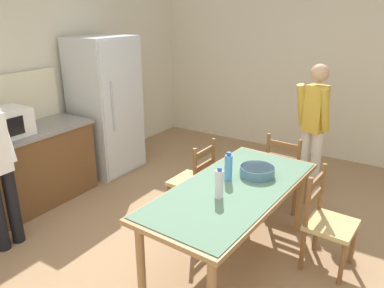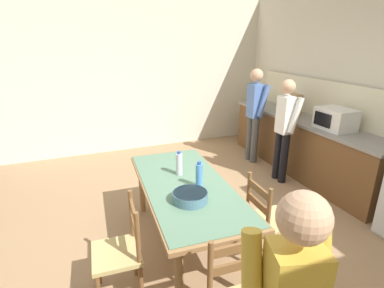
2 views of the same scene
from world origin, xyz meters
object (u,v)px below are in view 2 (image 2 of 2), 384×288
serving_bowl (190,196)px  chair_side_near_right (121,252)px  bottle_off_centre (199,175)px  microwave (335,119)px  person_at_counter (284,126)px  paper_bag (294,105)px  dining_table (186,191)px  person_at_sink (255,111)px  bottle_near_centre (179,164)px  chair_side_far_right (268,220)px

serving_bowl → chair_side_near_right: size_ratio=0.35×
bottle_off_centre → microwave: bearing=104.7°
microwave → person_at_counter: (-0.44, -0.52, -0.17)m
chair_side_near_right → serving_bowl: bearing=98.7°
microwave → paper_bag: (-0.88, -0.01, 0.03)m
paper_bag → person_at_counter: size_ratio=0.23×
dining_table → serving_bowl: size_ratio=6.07×
person_at_sink → person_at_counter: (0.86, -0.02, -0.04)m
bottle_near_centre → bottle_off_centre: bearing=14.8°
paper_bag → chair_side_far_right: 2.66m
microwave → chair_side_near_right: bearing=-74.2°
microwave → dining_table: microwave is taller
bottle_near_centre → bottle_off_centre: same height
microwave → chair_side_far_right: size_ratio=0.55×
paper_bag → dining_table: bearing=-60.3°
bottle_near_centre → dining_table: bearing=-3.0°
dining_table → serving_bowl: serving_bowl is taller
person_at_sink → dining_table: bearing=-137.3°
person_at_counter → paper_bag: bearing=40.9°
chair_side_near_right → chair_side_far_right: same height
dining_table → chair_side_near_right: (0.39, -0.74, -0.23)m
serving_bowl → person_at_counter: person_at_counter is taller
bottle_near_centre → bottle_off_centre: (0.34, 0.09, 0.00)m
person_at_sink → person_at_counter: 0.86m
bottle_off_centre → bottle_near_centre: bearing=-165.2°
dining_table → person_at_sink: bearing=132.7°
bottle_near_centre → person_at_sink: person_at_sink is taller
paper_bag → chair_side_far_right: size_ratio=0.40×
chair_side_near_right → person_at_counter: bearing=120.1°
paper_bag → serving_bowl: paper_bag is taller
paper_bag → bottle_off_centre: (1.51, -2.36, -0.21)m
person_at_sink → paper_bag: bearing=-40.1°
paper_bag → chair_side_near_right: size_ratio=0.40×
microwave → bottle_off_centre: 2.46m
bottle_near_centre → chair_side_near_right: bottle_near_centre is taller
microwave → bottle_near_centre: 2.48m
microwave → paper_bag: size_ratio=1.39×
serving_bowl → person_at_counter: (-1.29, 2.04, 0.09)m
microwave → person_at_sink: 1.40m
bottle_near_centre → person_at_counter: person_at_counter is taller
paper_bag → bottle_off_centre: 2.81m
dining_table → person_at_counter: (-0.96, 1.95, 0.22)m
microwave → chair_side_far_right: 2.13m
microwave → person_at_sink: (-1.30, -0.50, -0.13)m
dining_table → chair_side_near_right: bearing=-62.3°
microwave → dining_table: size_ratio=0.26×
chair_side_near_right → person_at_sink: bearing=132.6°
bottle_near_centre → microwave: bearing=96.6°
microwave → chair_side_near_right: microwave is taller
dining_table → bottle_off_centre: size_ratio=7.19×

